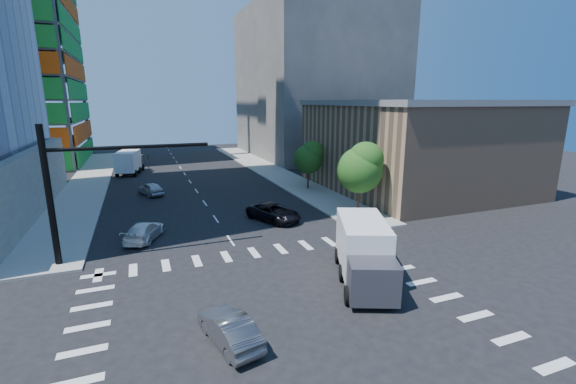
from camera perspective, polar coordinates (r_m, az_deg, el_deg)
name	(u,v)px	position (r m, az deg, el deg)	size (l,w,h in m)	color
ground	(286,321)	(19.81, -0.25, -18.62)	(160.00, 160.00, 0.00)	black
road_markings	(286,321)	(19.81, -0.25, -18.61)	(20.00, 20.00, 0.01)	silver
sidewalk_ne	(269,170)	(59.61, -2.82, 3.25)	(5.00, 60.00, 0.15)	gray
sidewalk_nw	(89,182)	(57.03, -27.39, 1.30)	(5.00, 60.00, 0.15)	gray
commercial_building	(414,145)	(49.09, 18.22, 6.62)	(20.50, 22.50, 10.60)	tan
bg_building_ne	(314,83)	(78.11, 3.93, 15.87)	(24.00, 30.00, 28.00)	#5A5551
signal_mast_nw	(75,182)	(27.94, -29.06, 1.34)	(10.20, 0.40, 9.00)	black
tree_south	(361,167)	(35.46, 10.83, 3.68)	(4.16, 4.16, 6.82)	#382316
tree_north	(310,157)	(46.17, 3.22, 5.21)	(3.54, 3.52, 5.78)	#382316
car_nb_far	(274,212)	(34.58, -2.16, -3.03)	(2.50, 5.42, 1.51)	black
car_sb_near	(144,231)	(31.87, -20.49, -5.45)	(1.93, 4.75, 1.38)	white
car_sb_mid	(151,189)	(46.60, -19.64, 0.45)	(1.71, 4.25, 1.45)	#B3B5BC
car_sb_cross	(229,329)	(18.22, -8.69, -19.38)	(1.45, 4.15, 1.37)	#535459
box_truck_near	(365,258)	(23.22, 11.32, -9.55)	(5.24, 7.30, 3.52)	black
box_truck_far	(130,163)	(61.70, -22.34, 3.97)	(4.09, 6.97, 3.43)	black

